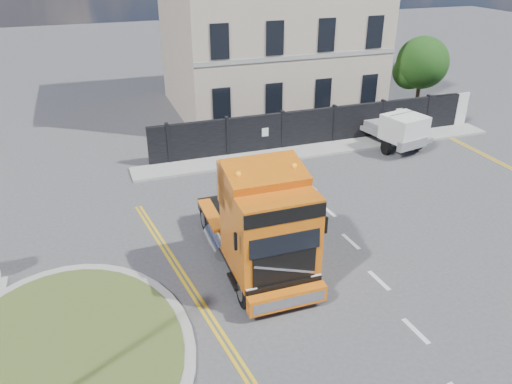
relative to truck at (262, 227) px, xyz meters
name	(u,v)px	position (x,y,z in m)	size (l,w,h in m)	color
ground	(272,251)	(0.78, 1.12, -1.74)	(120.00, 120.00, 0.00)	#424244
traffic_island	(65,356)	(-6.22, -1.88, -1.66)	(6.80, 6.80, 0.17)	#979792
hoarding_fence	(326,126)	(7.33, 10.12, -0.74)	(18.80, 0.25, 2.00)	black
georgian_building	(269,16)	(6.78, 17.62, 4.03)	(12.30, 10.30, 12.80)	#C0AF98
tree	(419,65)	(15.16, 13.21, 1.31)	(3.20, 3.20, 4.80)	#382619
pavement_far	(323,149)	(6.78, 9.22, -1.68)	(20.00, 1.60, 0.12)	#979792
truck	(262,227)	(0.00, 0.00, 0.00)	(2.46, 6.49, 3.89)	black
flatbed_pickup	(397,129)	(10.53, 8.20, -0.68)	(2.84, 5.06, 1.97)	slate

